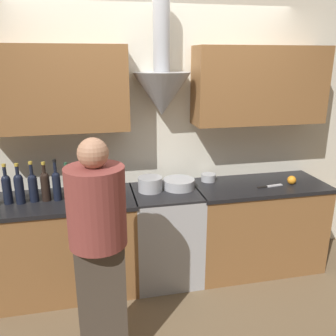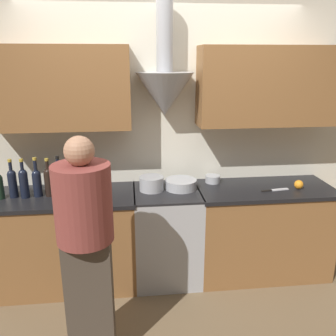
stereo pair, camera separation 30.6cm
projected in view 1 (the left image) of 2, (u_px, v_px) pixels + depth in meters
The scene contains 17 objects.
ground_plane at pixel (173, 296), 3.19m from camera, with size 12.00×12.00×0.00m, color brown.
wall_back at pixel (160, 123), 3.31m from camera, with size 8.40×0.51×2.60m.
counter_left at pixel (66, 245), 3.17m from camera, with size 1.24×0.62×0.89m.
counter_right at pixel (256, 225), 3.55m from camera, with size 1.27×0.62×0.89m.
stove_range at pixel (166, 234), 3.36m from camera, with size 0.60×0.60×0.89m.
wine_bottle_1 at pixel (7, 187), 2.92m from camera, with size 0.07×0.07×0.34m.
wine_bottle_2 at pixel (19, 187), 2.92m from camera, with size 0.08×0.08×0.35m.
wine_bottle_3 at pixel (33, 186), 2.96m from camera, with size 0.08×0.08×0.35m.
wine_bottle_4 at pixel (45, 185), 2.98m from camera, with size 0.08×0.08×0.34m.
wine_bottle_5 at pixel (57, 184), 2.99m from camera, with size 0.07×0.07×0.36m.
wine_bottle_6 at pixel (67, 185), 3.02m from camera, with size 0.07×0.07×0.32m.
stock_pot at pixel (150, 184), 3.22m from camera, with size 0.22×0.22×0.13m.
mixing_bowl at pixel (179, 184), 3.29m from camera, with size 0.29×0.29×0.09m.
orange_fruit at pixel (292, 180), 3.40m from camera, with size 0.08×0.08×0.08m.
saucepan at pixel (208, 177), 3.49m from camera, with size 0.14×0.14×0.07m.
chefs_knife at pixel (270, 186), 3.34m from camera, with size 0.27×0.07×0.01m.
person_foreground_left at pixel (99, 249), 2.27m from camera, with size 0.37×0.37×1.60m.
Camera 1 is at (-0.62, -2.63, 2.04)m, focal length 38.00 mm.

